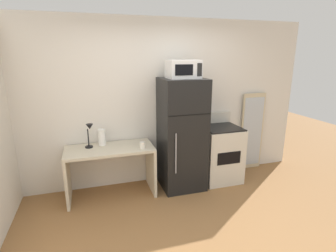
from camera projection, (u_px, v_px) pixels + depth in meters
ground_plane at (200, 240)px, 3.00m from camera, size 12.00×12.00×0.00m
wall_back_white at (160, 103)px, 4.23m from camera, size 5.00×0.10×2.60m
desk at (110, 162)px, 3.85m from camera, size 1.26×0.59×0.75m
desk_lamp at (89, 132)px, 3.74m from camera, size 0.14×0.12×0.35m
paper_towel_roll at (102, 137)px, 3.88m from camera, size 0.11×0.11×0.24m
coffee_mug at (142, 145)px, 3.76m from camera, size 0.08×0.08×0.09m
refrigerator at (182, 134)px, 4.05m from camera, size 0.65×0.66×1.72m
microwave at (183, 69)px, 3.77m from camera, size 0.46×0.35×0.26m
oven_range at (220, 153)px, 4.37m from camera, size 0.62×0.61×1.10m
leaning_mirror at (252, 132)px, 4.76m from camera, size 0.44×0.03×1.40m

